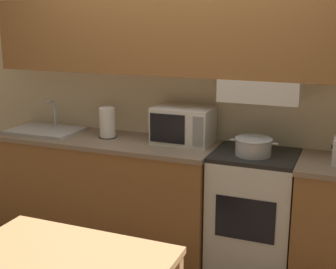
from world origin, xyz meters
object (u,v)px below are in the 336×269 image
cooking_pot (253,146)px  stove_range (253,212)px  paper_towel_roll (107,123)px  microwave (183,125)px  sink_basin (45,130)px

cooking_pot → stove_range: bearing=82.1°
stove_range → paper_towel_roll: paper_towel_roll is taller
stove_range → microwave: size_ratio=2.02×
microwave → paper_towel_roll: 0.64m
stove_range → paper_towel_roll: (-1.22, 0.01, 0.58)m
stove_range → cooking_pot: cooking_pot is taller
cooking_pot → paper_towel_roll: bearing=177.2°
stove_range → cooking_pot: size_ratio=2.64×
microwave → sink_basin: microwave is taller
paper_towel_roll → stove_range: bearing=-0.4°
microwave → paper_towel_roll: bearing=-173.5°
microwave → sink_basin: (-1.23, -0.10, -0.13)m
sink_basin → paper_towel_roll: bearing=2.9°
microwave → sink_basin: size_ratio=0.76×
microwave → stove_range: bearing=-7.9°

